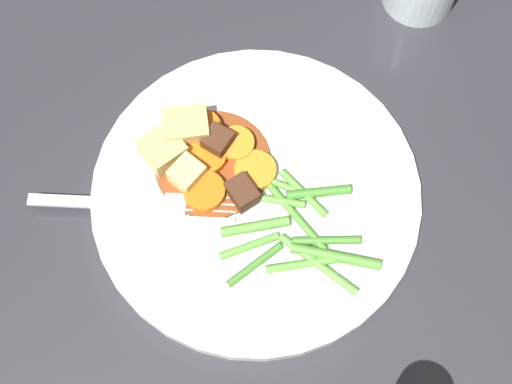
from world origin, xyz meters
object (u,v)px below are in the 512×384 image
(carrot_slice_4, at_px, (207,157))
(potato_chunk_0, at_px, (187,175))
(dinner_plate, at_px, (256,195))
(meat_chunk_1, at_px, (218,143))
(carrot_slice_3, at_px, (202,130))
(carrot_slice_2, at_px, (236,145))
(carrot_slice_1, at_px, (204,192))
(meat_chunk_0, at_px, (242,193))
(potato_chunk_1, at_px, (163,150))
(fork, at_px, (139,205))
(carrot_slice_0, at_px, (255,171))
(potato_chunk_2, at_px, (183,131))

(carrot_slice_4, distance_m, potato_chunk_0, 0.03)
(dinner_plate, xyz_separation_m, meat_chunk_1, (0.05, -0.01, 0.02))
(carrot_slice_3, distance_m, carrot_slice_4, 0.03)
(carrot_slice_2, relative_size, meat_chunk_1, 1.34)
(carrot_slice_1, height_order, carrot_slice_2, same)
(potato_chunk_0, bearing_deg, meat_chunk_1, -88.62)
(carrot_slice_2, relative_size, meat_chunk_0, 1.22)
(carrot_slice_1, height_order, potato_chunk_1, potato_chunk_1)
(carrot_slice_1, bearing_deg, meat_chunk_0, -141.60)
(meat_chunk_0, bearing_deg, carrot_slice_3, -17.62)
(carrot_slice_3, distance_m, fork, 0.08)
(carrot_slice_1, distance_m, meat_chunk_1, 0.04)
(carrot_slice_2, bearing_deg, carrot_slice_0, 166.42)
(carrot_slice_4, relative_size, potato_chunk_1, 1.06)
(meat_chunk_1, height_order, fork, meat_chunk_1)
(potato_chunk_1, bearing_deg, potato_chunk_0, 175.40)
(carrot_slice_0, relative_size, fork, 0.24)
(meat_chunk_0, bearing_deg, potato_chunk_1, 12.53)
(dinner_plate, distance_m, carrot_slice_4, 0.05)
(meat_chunk_0, distance_m, meat_chunk_1, 0.05)
(carrot_slice_1, relative_size, potato_chunk_2, 0.93)
(carrot_slice_1, distance_m, potato_chunk_2, 0.06)
(carrot_slice_4, bearing_deg, carrot_slice_3, -37.88)
(carrot_slice_0, xyz_separation_m, carrot_slice_3, (0.06, 0.00, 0.00))
(carrot_slice_0, distance_m, potato_chunk_1, 0.08)
(carrot_slice_3, relative_size, fork, 0.23)
(potato_chunk_2, bearing_deg, meat_chunk_0, 174.78)
(carrot_slice_3, bearing_deg, potato_chunk_0, 118.02)
(carrot_slice_0, relative_size, carrot_slice_3, 1.06)
(carrot_slice_4, xyz_separation_m, meat_chunk_0, (-0.05, 0.01, 0.00))
(meat_chunk_1, xyz_separation_m, fork, (0.01, 0.08, -0.01))
(dinner_plate, height_order, carrot_slice_4, carrot_slice_4)
(carrot_slice_2, height_order, potato_chunk_1, potato_chunk_1)
(carrot_slice_3, xyz_separation_m, meat_chunk_1, (-0.02, 0.00, 0.01))
(carrot_slice_3, bearing_deg, meat_chunk_0, 162.38)
(dinner_plate, bearing_deg, carrot_slice_4, 6.28)
(carrot_slice_2, relative_size, potato_chunk_2, 0.83)
(meat_chunk_0, xyz_separation_m, meat_chunk_1, (0.05, -0.02, 0.00))
(fork, bearing_deg, carrot_slice_0, -121.21)
(carrot_slice_4, height_order, potato_chunk_0, potato_chunk_0)
(meat_chunk_0, relative_size, meat_chunk_1, 1.09)
(carrot_slice_0, distance_m, meat_chunk_1, 0.04)
(dinner_plate, xyz_separation_m, potato_chunk_2, (0.08, 0.00, 0.02))
(carrot_slice_0, height_order, carrot_slice_3, carrot_slice_3)
(carrot_slice_2, distance_m, carrot_slice_3, 0.03)
(carrot_slice_0, height_order, fork, carrot_slice_0)
(potato_chunk_1, relative_size, meat_chunk_0, 1.26)
(carrot_slice_0, height_order, potato_chunk_0, potato_chunk_0)
(carrot_slice_2, relative_size, potato_chunk_0, 1.24)
(dinner_plate, xyz_separation_m, carrot_slice_4, (0.05, 0.01, 0.01))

